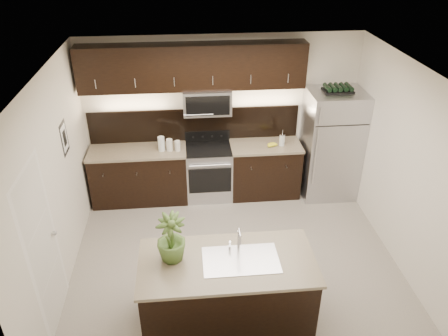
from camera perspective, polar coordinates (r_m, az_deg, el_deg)
ground at (r=6.35m, az=1.39°, el=-11.74°), size 4.50×4.50×0.00m
room_walls at (r=5.34m, az=0.47°, el=1.66°), size 4.52×4.02×2.71m
counter_run at (r=7.42m, az=-3.58°, el=-0.54°), size 3.51×0.65×0.94m
upper_fixtures at (r=6.88m, az=-3.85°, el=12.19°), size 3.49×0.40×1.66m
island at (r=5.23m, az=0.41°, el=-15.88°), size 1.96×0.96×0.94m
sink_faucet at (r=4.92m, az=2.20°, el=-11.72°), size 0.84×0.50×0.28m
refrigerator at (r=7.54m, az=13.73°, el=3.06°), size 0.89×0.81×1.85m
wine_rack at (r=7.17m, az=14.67°, el=10.04°), size 0.46×0.28×0.11m
plant at (r=4.79m, az=-6.94°, el=-9.05°), size 0.40×0.40×0.58m
canisters at (r=7.10m, az=-7.39°, el=3.05°), size 0.36×0.13×0.24m
french_press at (r=7.28m, az=7.59°, el=3.69°), size 0.09×0.09×0.27m
bananas at (r=7.24m, az=5.91°, el=3.00°), size 0.21×0.19×0.06m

